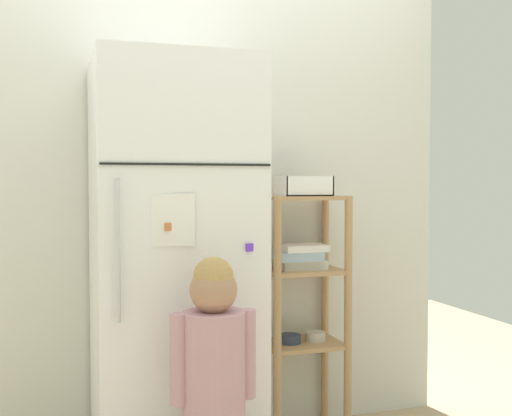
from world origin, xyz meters
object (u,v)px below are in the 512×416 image
object	(u,v)px
refrigerator	(173,267)
pantry_shelf_unit	(302,288)
child_standing	(214,363)
fruit_bin	(305,188)

from	to	relation	value
refrigerator	pantry_shelf_unit	xyz separation A→B (m)	(0.63, 0.16, -0.14)
child_standing	pantry_shelf_unit	xyz separation A→B (m)	(0.58, 0.63, 0.13)
child_standing	fruit_bin	size ratio (longest dim) A/B	4.07
refrigerator	child_standing	size ratio (longest dim) A/B	1.80
pantry_shelf_unit	fruit_bin	distance (m)	0.46
refrigerator	pantry_shelf_unit	world-z (taller)	refrigerator
fruit_bin	refrigerator	bearing A→B (deg)	-167.45
pantry_shelf_unit	fruit_bin	bearing A→B (deg)	-65.94
child_standing	refrigerator	bearing A→B (deg)	96.18
refrigerator	child_standing	xyz separation A→B (m)	(0.05, -0.47, -0.27)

